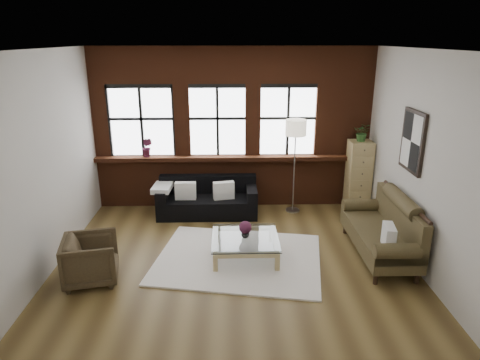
{
  "coord_description": "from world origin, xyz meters",
  "views": [
    {
      "loc": [
        -0.06,
        -5.97,
        3.35
      ],
      "look_at": [
        0.1,
        0.6,
        1.15
      ],
      "focal_mm": 32.0,
      "sensor_mm": 36.0,
      "label": 1
    }
  ],
  "objects_px": {
    "dark_sofa": "(208,198)",
    "drawer_chest": "(358,176)",
    "coffee_table": "(245,247)",
    "vintage_settee": "(380,226)",
    "vase": "(245,234)",
    "floor_lamp": "(294,163)",
    "armchair": "(91,259)"
  },
  "relations": [
    {
      "from": "armchair",
      "to": "drawer_chest",
      "type": "relative_size",
      "value": 0.52
    },
    {
      "from": "dark_sofa",
      "to": "vase",
      "type": "relative_size",
      "value": 14.22
    },
    {
      "from": "dark_sofa",
      "to": "drawer_chest",
      "type": "distance_m",
      "value": 3.04
    },
    {
      "from": "dark_sofa",
      "to": "vase",
      "type": "bearing_deg",
      "value": -68.86
    },
    {
      "from": "dark_sofa",
      "to": "vase",
      "type": "height_order",
      "value": "dark_sofa"
    },
    {
      "from": "coffee_table",
      "to": "floor_lamp",
      "type": "xyz_separation_m",
      "value": [
        1.03,
        1.89,
        0.84
      ]
    },
    {
      "from": "floor_lamp",
      "to": "vintage_settee",
      "type": "bearing_deg",
      "value": -59.95
    },
    {
      "from": "dark_sofa",
      "to": "armchair",
      "type": "bearing_deg",
      "value": -122.89
    },
    {
      "from": "drawer_chest",
      "to": "floor_lamp",
      "type": "height_order",
      "value": "floor_lamp"
    },
    {
      "from": "vase",
      "to": "floor_lamp",
      "type": "bearing_deg",
      "value": 61.37
    },
    {
      "from": "vintage_settee",
      "to": "floor_lamp",
      "type": "xyz_separation_m",
      "value": [
        -1.1,
        1.89,
        0.49
      ]
    },
    {
      "from": "vintage_settee",
      "to": "dark_sofa",
      "type": "bearing_deg",
      "value": 147.97
    },
    {
      "from": "dark_sofa",
      "to": "floor_lamp",
      "type": "bearing_deg",
      "value": 4.62
    },
    {
      "from": "dark_sofa",
      "to": "armchair",
      "type": "distance_m",
      "value": 2.86
    },
    {
      "from": "vase",
      "to": "floor_lamp",
      "type": "relative_size",
      "value": 0.07
    },
    {
      "from": "dark_sofa",
      "to": "floor_lamp",
      "type": "relative_size",
      "value": 0.96
    },
    {
      "from": "coffee_table",
      "to": "vase",
      "type": "relative_size",
      "value": 7.69
    },
    {
      "from": "coffee_table",
      "to": "drawer_chest",
      "type": "xyz_separation_m",
      "value": [
        2.34,
        1.94,
        0.55
      ]
    },
    {
      "from": "dark_sofa",
      "to": "drawer_chest",
      "type": "bearing_deg",
      "value": 3.61
    },
    {
      "from": "drawer_chest",
      "to": "vintage_settee",
      "type": "bearing_deg",
      "value": -96.05
    },
    {
      "from": "drawer_chest",
      "to": "floor_lamp",
      "type": "distance_m",
      "value": 1.34
    },
    {
      "from": "armchair",
      "to": "floor_lamp",
      "type": "bearing_deg",
      "value": -63.95
    },
    {
      "from": "coffee_table",
      "to": "armchair",
      "type": "bearing_deg",
      "value": -163.87
    },
    {
      "from": "armchair",
      "to": "coffee_table",
      "type": "xyz_separation_m",
      "value": [
        2.23,
        0.64,
        -0.17
      ]
    },
    {
      "from": "drawer_chest",
      "to": "coffee_table",
      "type": "bearing_deg",
      "value": -140.23
    },
    {
      "from": "dark_sofa",
      "to": "vase",
      "type": "distance_m",
      "value": 1.88
    },
    {
      "from": "dark_sofa",
      "to": "vintage_settee",
      "type": "xyz_separation_m",
      "value": [
        2.81,
        -1.76,
        0.17
      ]
    },
    {
      "from": "dark_sofa",
      "to": "vintage_settee",
      "type": "height_order",
      "value": "vintage_settee"
    },
    {
      "from": "vintage_settee",
      "to": "drawer_chest",
      "type": "distance_m",
      "value": 1.97
    },
    {
      "from": "dark_sofa",
      "to": "coffee_table",
      "type": "xyz_separation_m",
      "value": [
        0.68,
        -1.75,
        -0.18
      ]
    },
    {
      "from": "dark_sofa",
      "to": "coffee_table",
      "type": "bearing_deg",
      "value": -68.86
    },
    {
      "from": "vintage_settee",
      "to": "drawer_chest",
      "type": "height_order",
      "value": "drawer_chest"
    }
  ]
}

